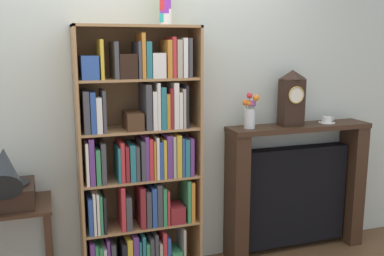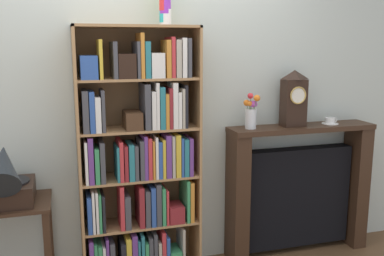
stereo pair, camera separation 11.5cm
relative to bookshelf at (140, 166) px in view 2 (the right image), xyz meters
name	(u,v)px [view 2 (the right image)]	position (x,y,z in m)	size (l,w,h in m)	color
wall_back	(162,97)	(0.22, 0.20, 0.46)	(5.03, 0.08, 2.64)	beige
bookshelf	(140,166)	(0.00, 0.00, 0.00)	(0.85, 0.30, 1.84)	#A87A4C
cup_stack	(165,1)	(0.21, 0.02, 1.14)	(0.08, 0.08, 0.33)	white
side_table_left	(11,230)	(-0.88, -0.06, -0.35)	(0.53, 0.43, 0.70)	#382316
gramophone	(5,179)	(-0.88, -0.12, 0.02)	(0.33, 0.50, 0.47)	black
fireplace_mantel	(297,190)	(1.32, 0.05, -0.33)	(1.21, 0.26, 1.08)	#382316
mantel_clock	(294,98)	(1.23, 0.02, 0.44)	(0.18, 0.14, 0.44)	black
flower_vase	(251,113)	(0.87, 0.02, 0.34)	(0.10, 0.12, 0.28)	silver
teacup_with_saucer	(330,121)	(1.57, 0.03, 0.24)	(0.13, 0.13, 0.05)	white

